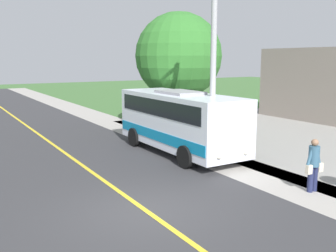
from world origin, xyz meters
TOP-DOWN VIEW (x-y plane):
  - ground_plane at (0.00, 0.00)m, footprint 120.00×120.00m
  - road_surface at (0.00, 0.00)m, footprint 8.00×100.00m
  - sidewalk at (-5.20, 0.00)m, footprint 2.40×100.00m
  - road_centre_line at (0.00, 0.00)m, footprint 0.16×100.00m
  - shuttle_bus_front at (-4.47, -5.19)m, footprint 2.60×7.33m
  - pedestrian_with_bags at (-5.29, 1.36)m, footprint 0.72×0.34m
  - street_light_pole at (-4.87, -3.52)m, footprint 1.97×0.24m
  - tree_curbside at (-7.40, -9.89)m, footprint 4.98×4.98m

SIDE VIEW (x-z plane):
  - ground_plane at x=0.00m, z-range 0.00..0.00m
  - sidewalk at x=-5.20m, z-range 0.00..0.01m
  - road_surface at x=0.00m, z-range 0.00..0.01m
  - road_centre_line at x=0.00m, z-range 0.01..0.01m
  - pedestrian_with_bags at x=-5.29m, z-range 0.06..1.78m
  - shuttle_bus_front at x=-4.47m, z-range 0.14..2.93m
  - street_light_pole at x=-4.87m, z-range 0.40..7.80m
  - tree_curbside at x=-7.40m, z-range 0.92..7.76m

